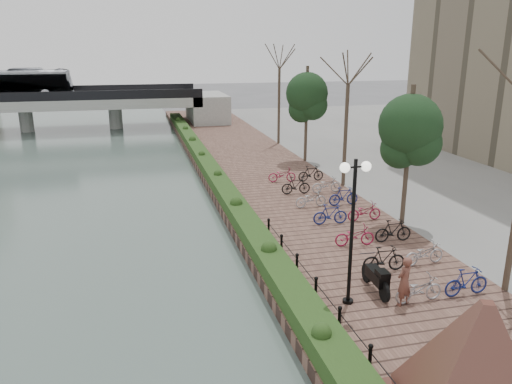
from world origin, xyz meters
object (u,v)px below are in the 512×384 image
object	(u,v)px
granite_monument	(478,371)
pedestrian	(404,281)
lamppost	(354,201)
motorcycle	(376,276)

from	to	relation	value
granite_monument	pedestrian	xyz separation A→B (m)	(1.50, 5.49, -0.79)
lamppost	motorcycle	world-z (taller)	lamppost
granite_monument	motorcycle	size ratio (longest dim) A/B	3.14
lamppost	pedestrian	size ratio (longest dim) A/B	2.89
granite_monument	motorcycle	bearing A→B (deg)	80.82
lamppost	granite_monument	bearing A→B (deg)	-88.49
granite_monument	lamppost	xyz separation A→B (m)	(-0.16, 6.06, 1.87)
granite_monument	lamppost	bearing A→B (deg)	91.51
motorcycle	pedestrian	xyz separation A→B (m)	(0.44, -1.08, 0.27)
pedestrian	granite_monument	bearing A→B (deg)	49.95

